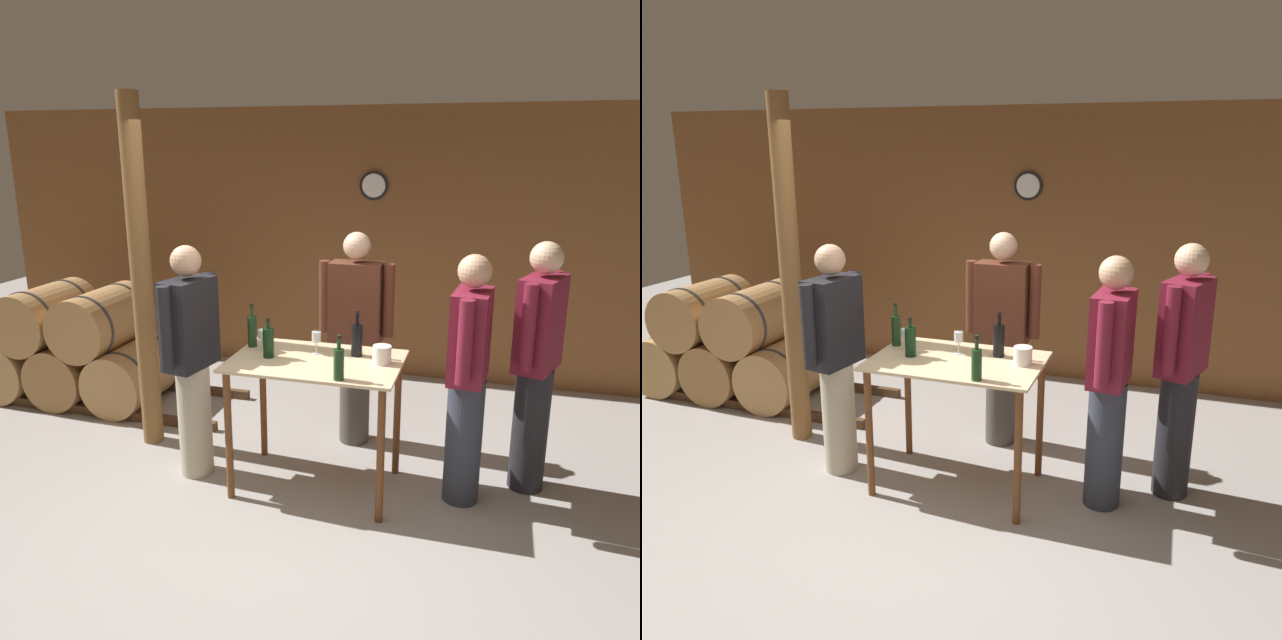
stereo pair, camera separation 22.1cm
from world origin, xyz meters
TOP-DOWN VIEW (x-y plane):
  - ground_plane at (0.00, 0.00)m, footprint 14.00×14.00m
  - back_wall at (0.00, 2.92)m, footprint 8.40×0.08m
  - barrel_rack at (-2.45, 1.47)m, footprint 3.15×0.89m
  - tasting_table at (0.18, 0.53)m, footprint 1.15×0.76m
  - wooden_post at (-1.29, 0.82)m, footprint 0.16×0.16m
  - wine_bottle_far_left at (-0.34, 0.68)m, footprint 0.06×0.06m
  - wine_bottle_left at (-0.15, 0.49)m, footprint 0.08×0.08m
  - wine_bottle_center at (0.42, 0.21)m, footprint 0.07×0.07m
  - wine_bottle_right at (0.42, 0.68)m, footprint 0.08×0.08m
  - wine_glass_near_left at (-0.24, 0.61)m, footprint 0.07×0.07m
  - wine_glass_near_center at (0.14, 0.65)m, footprint 0.06×0.06m
  - ice_bucket at (0.61, 0.58)m, footprint 0.12×0.12m
  - person_host at (1.17, 0.62)m, footprint 0.25×0.59m
  - person_visitor_with_scarf at (0.28, 1.28)m, footprint 0.59×0.24m
  - person_visitor_bearded at (1.60, 0.91)m, footprint 0.34×0.56m
  - person_visitor_near_door at (-0.71, 0.46)m, footprint 0.29×0.58m

SIDE VIEW (x-z plane):
  - ground_plane at x=0.00m, z-range 0.00..0.00m
  - barrel_rack at x=-2.45m, z-range -0.07..1.01m
  - tasting_table at x=0.18m, z-range 0.30..1.23m
  - person_visitor_near_door at x=-0.71m, z-range 0.05..1.73m
  - person_host at x=1.17m, z-range 0.05..1.73m
  - person_visitor_with_scarf at x=0.28m, z-range 0.05..1.75m
  - person_visitor_bearded at x=1.60m, z-range 0.05..1.79m
  - ice_bucket at x=0.61m, z-range 0.94..1.06m
  - wine_bottle_left at x=-0.15m, z-range 0.91..1.18m
  - wine_bottle_center at x=0.42m, z-range 0.90..1.19m
  - wine_glass_near_left at x=-0.24m, z-range 0.98..1.13m
  - wine_glass_near_center at x=0.14m, z-range 0.98..1.13m
  - wine_bottle_right at x=0.42m, z-range 0.90..1.22m
  - wine_bottle_far_left at x=-0.34m, z-range 0.90..1.22m
  - wooden_post at x=-1.29m, z-range 0.00..2.70m
  - back_wall at x=0.00m, z-range 0.00..2.70m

